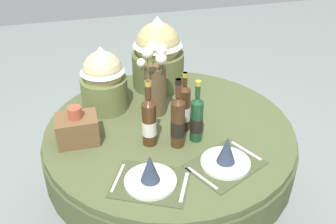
{
  "coord_description": "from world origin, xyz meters",
  "views": [
    {
      "loc": [
        -0.45,
        -1.71,
        1.97
      ],
      "look_at": [
        0.0,
        0.03,
        0.81
      ],
      "focal_mm": 41.98,
      "sensor_mm": 36.0,
      "label": 1
    }
  ],
  "objects_px": {
    "place_setting_right": "(226,157)",
    "wine_bottle_right": "(184,108)",
    "wine_bottle_centre": "(197,119)",
    "wine_bottle_left": "(149,121)",
    "wine_bottle_rear": "(177,122)",
    "woven_basket_side_left": "(77,128)",
    "dining_table": "(169,147)",
    "place_setting_left": "(150,175)",
    "gift_tub_back_left": "(103,77)",
    "flower_vase": "(155,82)",
    "gift_tub_back_centre": "(158,51)"
  },
  "relations": [
    {
      "from": "place_setting_left",
      "to": "wine_bottle_left",
      "type": "height_order",
      "value": "wine_bottle_left"
    },
    {
      "from": "wine_bottle_centre",
      "to": "gift_tub_back_left",
      "type": "relative_size",
      "value": 0.9
    },
    {
      "from": "dining_table",
      "to": "gift_tub_back_centre",
      "type": "distance_m",
      "value": 0.62
    },
    {
      "from": "place_setting_left",
      "to": "dining_table",
      "type": "bearing_deg",
      "value": 64.23
    },
    {
      "from": "wine_bottle_centre",
      "to": "gift_tub_back_centre",
      "type": "xyz_separation_m",
      "value": [
        -0.05,
        0.63,
        0.11
      ]
    },
    {
      "from": "gift_tub_back_centre",
      "to": "wine_bottle_left",
      "type": "bearing_deg",
      "value": -107.31
    },
    {
      "from": "wine_bottle_centre",
      "to": "wine_bottle_right",
      "type": "xyz_separation_m",
      "value": [
        -0.03,
        0.11,
        0.01
      ]
    },
    {
      "from": "dining_table",
      "to": "gift_tub_back_centre",
      "type": "height_order",
      "value": "gift_tub_back_centre"
    },
    {
      "from": "flower_vase",
      "to": "gift_tub_back_centre",
      "type": "bearing_deg",
      "value": 74.22
    },
    {
      "from": "flower_vase",
      "to": "wine_bottle_left",
      "type": "relative_size",
      "value": 1.25
    },
    {
      "from": "place_setting_left",
      "to": "wine_bottle_rear",
      "type": "distance_m",
      "value": 0.33
    },
    {
      "from": "wine_bottle_left",
      "to": "wine_bottle_rear",
      "type": "height_order",
      "value": "wine_bottle_rear"
    },
    {
      "from": "dining_table",
      "to": "flower_vase",
      "type": "height_order",
      "value": "flower_vase"
    },
    {
      "from": "wine_bottle_right",
      "to": "place_setting_left",
      "type": "bearing_deg",
      "value": -125.59
    },
    {
      "from": "wine_bottle_centre",
      "to": "woven_basket_side_left",
      "type": "relative_size",
      "value": 1.64
    },
    {
      "from": "wine_bottle_left",
      "to": "woven_basket_side_left",
      "type": "xyz_separation_m",
      "value": [
        -0.36,
        0.11,
        -0.06
      ]
    },
    {
      "from": "dining_table",
      "to": "place_setting_right",
      "type": "height_order",
      "value": "place_setting_right"
    },
    {
      "from": "gift_tub_back_left",
      "to": "woven_basket_side_left",
      "type": "xyz_separation_m",
      "value": [
        -0.18,
        -0.3,
        -0.12
      ]
    },
    {
      "from": "flower_vase",
      "to": "gift_tub_back_centre",
      "type": "distance_m",
      "value": 0.34
    },
    {
      "from": "gift_tub_back_centre",
      "to": "woven_basket_side_left",
      "type": "distance_m",
      "value": 0.75
    },
    {
      "from": "dining_table",
      "to": "woven_basket_side_left",
      "type": "bearing_deg",
      "value": 179.7
    },
    {
      "from": "place_setting_right",
      "to": "wine_bottle_right",
      "type": "distance_m",
      "value": 0.37
    },
    {
      "from": "dining_table",
      "to": "wine_bottle_centre",
      "type": "xyz_separation_m",
      "value": [
        0.11,
        -0.14,
        0.27
      ]
    },
    {
      "from": "wine_bottle_left",
      "to": "woven_basket_side_left",
      "type": "bearing_deg",
      "value": 162.29
    },
    {
      "from": "dining_table",
      "to": "wine_bottle_rear",
      "type": "height_order",
      "value": "wine_bottle_rear"
    },
    {
      "from": "wine_bottle_right",
      "to": "gift_tub_back_centre",
      "type": "height_order",
      "value": "gift_tub_back_centre"
    },
    {
      "from": "gift_tub_back_centre",
      "to": "dining_table",
      "type": "bearing_deg",
      "value": -96.08
    },
    {
      "from": "gift_tub_back_centre",
      "to": "woven_basket_side_left",
      "type": "relative_size",
      "value": 2.18
    },
    {
      "from": "gift_tub_back_left",
      "to": "wine_bottle_centre",
      "type": "bearing_deg",
      "value": -46.28
    },
    {
      "from": "place_setting_right",
      "to": "wine_bottle_rear",
      "type": "bearing_deg",
      "value": 131.33
    },
    {
      "from": "dining_table",
      "to": "wine_bottle_right",
      "type": "distance_m",
      "value": 0.29
    },
    {
      "from": "dining_table",
      "to": "wine_bottle_centre",
      "type": "distance_m",
      "value": 0.32
    },
    {
      "from": "wine_bottle_rear",
      "to": "gift_tub_back_left",
      "type": "relative_size",
      "value": 0.99
    },
    {
      "from": "wine_bottle_rear",
      "to": "woven_basket_side_left",
      "type": "bearing_deg",
      "value": 161.55
    },
    {
      "from": "wine_bottle_left",
      "to": "gift_tub_back_left",
      "type": "bearing_deg",
      "value": 113.29
    },
    {
      "from": "dining_table",
      "to": "flower_vase",
      "type": "bearing_deg",
      "value": 103.47
    },
    {
      "from": "dining_table",
      "to": "gift_tub_back_left",
      "type": "bearing_deg",
      "value": 136.08
    },
    {
      "from": "place_setting_left",
      "to": "wine_bottle_centre",
      "type": "xyz_separation_m",
      "value": [
        0.3,
        0.27,
        0.08
      ]
    },
    {
      "from": "dining_table",
      "to": "place_setting_right",
      "type": "relative_size",
      "value": 3.31
    },
    {
      "from": "place_setting_left",
      "to": "woven_basket_side_left",
      "type": "xyz_separation_m",
      "value": [
        -0.3,
        0.41,
        0.03
      ]
    },
    {
      "from": "place_setting_left",
      "to": "wine_bottle_right",
      "type": "distance_m",
      "value": 0.47
    },
    {
      "from": "wine_bottle_right",
      "to": "gift_tub_back_left",
      "type": "relative_size",
      "value": 0.89
    },
    {
      "from": "gift_tub_back_left",
      "to": "wine_bottle_right",
      "type": "bearing_deg",
      "value": -40.85
    },
    {
      "from": "wine_bottle_left",
      "to": "place_setting_right",
      "type": "bearing_deg",
      "value": -39.25
    },
    {
      "from": "wine_bottle_centre",
      "to": "woven_basket_side_left",
      "type": "xyz_separation_m",
      "value": [
        -0.6,
        0.14,
        -0.05
      ]
    },
    {
      "from": "place_setting_right",
      "to": "woven_basket_side_left",
      "type": "height_order",
      "value": "woven_basket_side_left"
    },
    {
      "from": "place_setting_right",
      "to": "wine_bottle_centre",
      "type": "relative_size",
      "value": 1.21
    },
    {
      "from": "wine_bottle_rear",
      "to": "woven_basket_side_left",
      "type": "relative_size",
      "value": 1.81
    },
    {
      "from": "place_setting_left",
      "to": "flower_vase",
      "type": "bearing_deg",
      "value": 74.68
    },
    {
      "from": "place_setting_left",
      "to": "wine_bottle_centre",
      "type": "distance_m",
      "value": 0.41
    }
  ]
}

